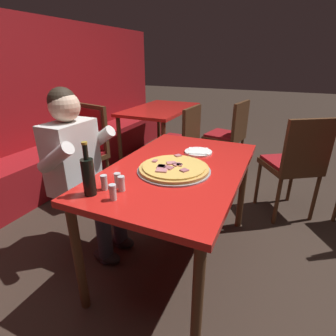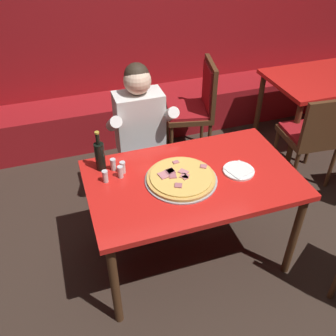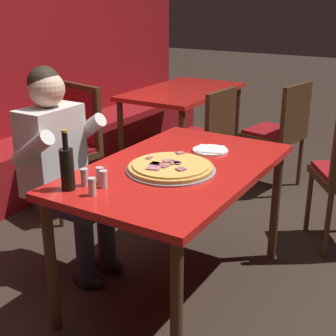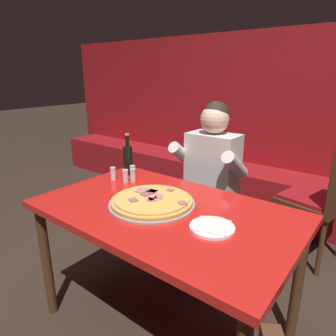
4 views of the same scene
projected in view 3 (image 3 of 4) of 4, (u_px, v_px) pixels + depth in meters
ground_plane at (177, 288)px, 2.80m from camera, size 24.00×24.00×0.00m
main_dining_table at (178, 180)px, 2.56m from camera, size 1.38×0.84×0.78m
pizza at (171, 167)px, 2.45m from camera, size 0.47×0.47×0.05m
plate_white_paper at (210, 150)px, 2.76m from camera, size 0.21×0.21×0.02m
beer_bottle at (67, 167)px, 2.18m from camera, size 0.07×0.07×0.29m
shaker_black_pepper at (85, 178)px, 2.25m from camera, size 0.04×0.04×0.09m
shaker_red_pepper_flakes at (100, 177)px, 2.27m from camera, size 0.04×0.04×0.09m
shaker_oregano at (92, 188)px, 2.14m from camera, size 0.04×0.04×0.09m
shaker_parmesan at (104, 180)px, 2.23m from camera, size 0.04×0.04×0.09m
diner_seated_blue_shirt at (64, 164)px, 2.77m from camera, size 0.53×0.53×1.27m
dining_chair_side_aisle at (71, 140)px, 3.66m from camera, size 0.52×0.52×1.01m
dining_chair_near_right at (207, 133)px, 3.94m from camera, size 0.48×0.48×0.93m
dining_chair_far_left at (281, 127)px, 4.08m from camera, size 0.52×0.52×0.96m
background_dining_table at (183, 98)px, 4.65m from camera, size 1.34×0.78×0.78m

